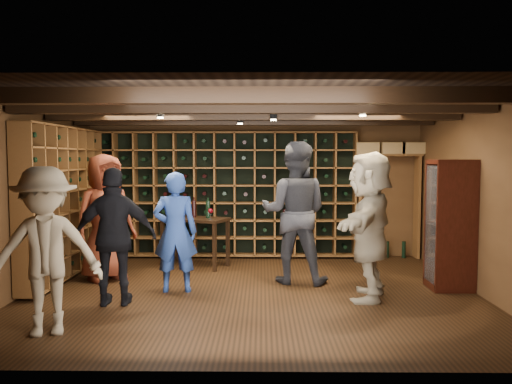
{
  "coord_description": "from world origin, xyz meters",
  "views": [
    {
      "loc": [
        0.14,
        -6.6,
        1.81
      ],
      "look_at": [
        0.06,
        0.2,
        1.34
      ],
      "focal_mm": 35.0,
      "sensor_mm": 36.0,
      "label": 1
    }
  ],
  "objects_px": {
    "man_grey_suit": "(295,212)",
    "guest_woman_black": "(115,237)",
    "display_cabinet": "(450,227)",
    "guest_khaki": "(45,251)",
    "guest_beige": "(369,225)",
    "tasting_table": "(195,223)",
    "man_blue_shirt": "(175,232)",
    "guest_red_floral": "(105,217)"
  },
  "relations": [
    {
      "from": "man_grey_suit",
      "to": "guest_woman_black",
      "type": "height_order",
      "value": "man_grey_suit"
    },
    {
      "from": "display_cabinet",
      "to": "guest_khaki",
      "type": "bearing_deg",
      "value": -159.19
    },
    {
      "from": "display_cabinet",
      "to": "guest_khaki",
      "type": "distance_m",
      "value": 5.11
    },
    {
      "from": "display_cabinet",
      "to": "guest_beige",
      "type": "relative_size",
      "value": 0.93
    },
    {
      "from": "guest_khaki",
      "to": "tasting_table",
      "type": "distance_m",
      "value": 3.38
    },
    {
      "from": "guest_beige",
      "to": "tasting_table",
      "type": "height_order",
      "value": "guest_beige"
    },
    {
      "from": "man_blue_shirt",
      "to": "guest_red_floral",
      "type": "bearing_deg",
      "value": -33.79
    },
    {
      "from": "guest_beige",
      "to": "guest_khaki",
      "type": "bearing_deg",
      "value": -50.91
    },
    {
      "from": "guest_woman_black",
      "to": "guest_beige",
      "type": "distance_m",
      "value": 3.18
    },
    {
      "from": "guest_red_floral",
      "to": "tasting_table",
      "type": "xyz_separation_m",
      "value": [
        1.19,
        0.93,
        -0.21
      ]
    },
    {
      "from": "man_grey_suit",
      "to": "guest_red_floral",
      "type": "xyz_separation_m",
      "value": [
        -2.78,
        0.1,
        -0.09
      ]
    },
    {
      "from": "man_blue_shirt",
      "to": "guest_beige",
      "type": "bearing_deg",
      "value": 168.33
    },
    {
      "from": "man_grey_suit",
      "to": "guest_khaki",
      "type": "height_order",
      "value": "man_grey_suit"
    },
    {
      "from": "man_blue_shirt",
      "to": "man_grey_suit",
      "type": "bearing_deg",
      "value": -167.26
    },
    {
      "from": "guest_woman_black",
      "to": "guest_khaki",
      "type": "distance_m",
      "value": 1.1
    },
    {
      "from": "display_cabinet",
      "to": "man_blue_shirt",
      "type": "relative_size",
      "value": 1.08
    },
    {
      "from": "man_blue_shirt",
      "to": "guest_khaki",
      "type": "xyz_separation_m",
      "value": [
        -1.04,
        -1.64,
        0.05
      ]
    },
    {
      "from": "display_cabinet",
      "to": "man_blue_shirt",
      "type": "bearing_deg",
      "value": -177.32
    },
    {
      "from": "man_grey_suit",
      "to": "tasting_table",
      "type": "distance_m",
      "value": 1.91
    },
    {
      "from": "man_grey_suit",
      "to": "guest_woman_black",
      "type": "relative_size",
      "value": 1.2
    },
    {
      "from": "guest_khaki",
      "to": "guest_beige",
      "type": "bearing_deg",
      "value": 5.11
    },
    {
      "from": "guest_khaki",
      "to": "tasting_table",
      "type": "relative_size",
      "value": 1.43
    },
    {
      "from": "display_cabinet",
      "to": "guest_khaki",
      "type": "height_order",
      "value": "display_cabinet"
    },
    {
      "from": "guest_khaki",
      "to": "tasting_table",
      "type": "xyz_separation_m",
      "value": [
        1.09,
        3.2,
        -0.14
      ]
    },
    {
      "from": "guest_red_floral",
      "to": "guest_beige",
      "type": "distance_m",
      "value": 3.79
    },
    {
      "from": "display_cabinet",
      "to": "man_blue_shirt",
      "type": "distance_m",
      "value": 3.74
    },
    {
      "from": "guest_red_floral",
      "to": "guest_beige",
      "type": "relative_size",
      "value": 0.99
    },
    {
      "from": "display_cabinet",
      "to": "man_grey_suit",
      "type": "bearing_deg",
      "value": 170.52
    },
    {
      "from": "man_blue_shirt",
      "to": "guest_khaki",
      "type": "relative_size",
      "value": 0.94
    },
    {
      "from": "man_grey_suit",
      "to": "guest_khaki",
      "type": "relative_size",
      "value": 1.18
    },
    {
      "from": "man_grey_suit",
      "to": "guest_red_floral",
      "type": "relative_size",
      "value": 1.09
    },
    {
      "from": "guest_red_floral",
      "to": "guest_woman_black",
      "type": "bearing_deg",
      "value": -113.37
    },
    {
      "from": "guest_woman_black",
      "to": "guest_beige",
      "type": "bearing_deg",
      "value": -179.13
    },
    {
      "from": "man_blue_shirt",
      "to": "guest_red_floral",
      "type": "height_order",
      "value": "guest_red_floral"
    },
    {
      "from": "guest_khaki",
      "to": "guest_woman_black",
      "type": "bearing_deg",
      "value": 52.39
    },
    {
      "from": "man_blue_shirt",
      "to": "guest_khaki",
      "type": "distance_m",
      "value": 1.94
    },
    {
      "from": "guest_khaki",
      "to": "guest_beige",
      "type": "relative_size",
      "value": 0.91
    },
    {
      "from": "guest_red_floral",
      "to": "guest_khaki",
      "type": "bearing_deg",
      "value": -133.18
    },
    {
      "from": "display_cabinet",
      "to": "man_grey_suit",
      "type": "relative_size",
      "value": 0.86
    },
    {
      "from": "display_cabinet",
      "to": "guest_beige",
      "type": "bearing_deg",
      "value": -158.79
    },
    {
      "from": "guest_beige",
      "to": "display_cabinet",
      "type": "bearing_deg",
      "value": 129.62
    },
    {
      "from": "man_blue_shirt",
      "to": "tasting_table",
      "type": "relative_size",
      "value": 1.35
    }
  ]
}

